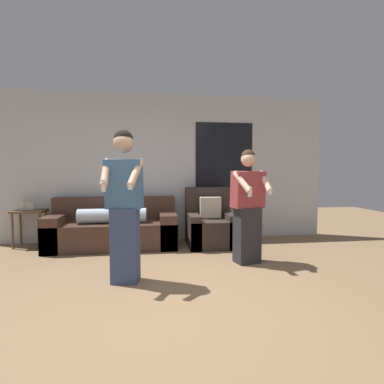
% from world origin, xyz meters
% --- Properties ---
extents(ground_plane, '(14.00, 14.00, 0.00)m').
position_xyz_m(ground_plane, '(0.00, 0.00, 0.00)').
color(ground_plane, '#846647').
extents(wall_back, '(6.26, 0.07, 2.70)m').
position_xyz_m(wall_back, '(0.02, 2.86, 1.35)').
color(wall_back, silver).
rests_on(wall_back, ground_plane).
extents(couch, '(2.11, 0.86, 0.83)m').
position_xyz_m(couch, '(-0.84, 2.39, 0.31)').
color(couch, '#472D23').
rests_on(couch, ground_plane).
extents(armchair, '(0.81, 0.84, 0.99)m').
position_xyz_m(armchair, '(0.82, 2.30, 0.33)').
color(armchair, '#332823').
rests_on(armchair, ground_plane).
extents(side_table, '(0.51, 0.39, 0.78)m').
position_xyz_m(side_table, '(-2.26, 2.60, 0.52)').
color(side_table, brown).
rests_on(side_table, ground_plane).
extents(person_left, '(0.46, 0.51, 1.75)m').
position_xyz_m(person_left, '(-0.50, 0.70, 0.91)').
color(person_left, '#384770').
rests_on(person_left, ground_plane).
extents(person_right, '(0.50, 0.53, 1.58)m').
position_xyz_m(person_right, '(1.13, 1.22, 0.79)').
color(person_right, '#28282D').
rests_on(person_right, ground_plane).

